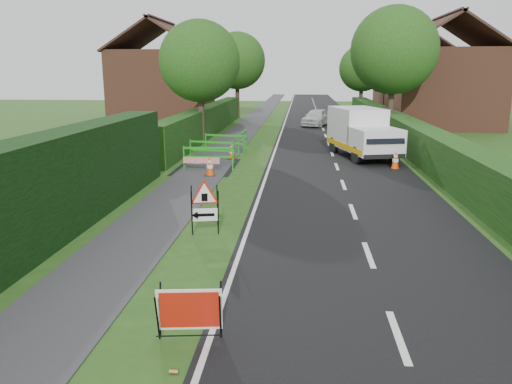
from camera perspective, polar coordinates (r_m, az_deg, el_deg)
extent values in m
plane|color=#234A15|center=(10.37, -0.53, -8.78)|extent=(120.00, 120.00, 0.00)
cube|color=black|center=(44.74, 7.20, 8.45)|extent=(6.00, 90.00, 0.02)
cube|color=#2D2D30|center=(44.89, 0.09, 8.57)|extent=(2.00, 90.00, 0.02)
cube|color=black|center=(11.92, -25.41, -7.12)|extent=(1.10, 18.00, 2.50)
cube|color=#14380F|center=(32.34, -5.52, 6.54)|extent=(1.00, 24.00, 1.80)
cube|color=#14380F|center=(26.43, 17.26, 4.41)|extent=(1.20, 50.00, 1.50)
cube|color=brown|center=(41.05, -10.54, 11.72)|extent=(7.00, 7.00, 5.50)
cube|color=#331E19|center=(41.61, -13.20, 16.92)|extent=(4.00, 7.40, 2.58)
cube|color=#331E19|center=(40.68, -8.30, 17.21)|extent=(4.00, 7.40, 2.58)
cube|color=#331E19|center=(41.20, -10.85, 18.59)|extent=(0.25, 7.40, 0.18)
cube|color=brown|center=(38.88, 20.53, 11.00)|extent=(7.00, 7.00, 5.50)
cube|color=#331E19|center=(38.53, 18.40, 16.89)|extent=(4.00, 7.40, 2.58)
cube|color=#331E19|center=(39.44, 23.57, 16.38)|extent=(4.00, 7.40, 2.58)
cube|color=#331E19|center=(39.04, 21.16, 18.24)|extent=(0.25, 7.40, 0.18)
cube|color=brown|center=(52.72, 17.64, 11.69)|extent=(7.00, 7.00, 5.50)
cube|color=#331E19|center=(52.44, 16.01, 16.00)|extent=(4.00, 7.40, 2.58)
cube|color=#331E19|center=(53.17, 19.85, 15.69)|extent=(4.00, 7.40, 2.58)
cube|color=#331E19|center=(52.84, 18.03, 17.04)|extent=(0.25, 7.40, 0.18)
cylinder|color=#2D2116|center=(28.22, -6.28, 8.17)|extent=(0.36, 0.36, 2.62)
sphere|color=#113F13|center=(28.10, -6.45, 14.64)|extent=(4.40, 4.40, 4.40)
cylinder|color=#2D2116|center=(32.10, 15.09, 8.75)|extent=(0.36, 0.36, 2.97)
sphere|color=#113F13|center=(32.03, 15.51, 15.35)|extent=(5.20, 5.20, 5.20)
cylinder|color=#2D2116|center=(43.97, -2.14, 10.28)|extent=(0.36, 0.36, 2.80)
sphere|color=#113F13|center=(43.90, -2.18, 14.77)|extent=(4.80, 4.80, 4.80)
cylinder|color=#2D2116|center=(47.93, 11.87, 10.07)|extent=(0.36, 0.36, 2.45)
sphere|color=#113F13|center=(47.85, 12.05, 13.67)|extent=(4.20, 4.20, 4.20)
cylinder|color=black|center=(7.70, -11.21, -14.00)|extent=(0.06, 0.28, 0.80)
cylinder|color=black|center=(7.96, -10.88, -13.02)|extent=(0.06, 0.28, 0.80)
cylinder|color=black|center=(7.61, -4.11, -14.10)|extent=(0.06, 0.28, 0.80)
cylinder|color=black|center=(7.87, -4.04, -13.10)|extent=(0.06, 0.28, 0.80)
cylinder|color=black|center=(7.76, -7.63, -15.96)|extent=(0.97, 0.15, 0.02)
cube|color=white|center=(7.72, -7.61, -13.18)|extent=(0.99, 0.24, 0.70)
cube|color=red|center=(7.71, -7.62, -13.22)|extent=(0.89, 0.21, 0.61)
cylinder|color=black|center=(12.16, -7.35, -2.45)|extent=(0.11, 0.36, 1.18)
cylinder|color=black|center=(12.44, -7.34, -2.07)|extent=(0.11, 0.36, 1.18)
cylinder|color=black|center=(12.17, -4.35, -2.36)|extent=(0.11, 0.36, 1.18)
cylinder|color=black|center=(12.45, -4.42, -1.99)|extent=(0.11, 0.36, 1.18)
cube|color=white|center=(12.30, -5.85, -2.60)|extent=(0.65, 0.16, 0.32)
cube|color=black|center=(12.29, -5.85, -2.62)|extent=(0.46, 0.11, 0.07)
cone|color=black|center=(12.29, -7.04, -2.65)|extent=(0.19, 0.22, 0.19)
cube|color=black|center=(12.16, -5.90, -0.61)|extent=(0.15, 0.04, 0.19)
cube|color=silver|center=(24.68, 11.42, 7.26)|extent=(2.67, 3.50, 1.86)
cube|color=silver|center=(22.55, 13.52, 5.66)|extent=(2.38, 2.44, 1.14)
cube|color=black|center=(21.65, 14.56, 6.02)|extent=(1.70, 0.65, 0.52)
cube|color=#EBB10C|center=(23.59, 9.90, 5.24)|extent=(1.25, 4.61, 0.23)
cube|color=#EBB10C|center=(24.31, 14.25, 5.27)|extent=(1.25, 4.61, 0.23)
cube|color=black|center=(21.77, 14.43, 3.96)|extent=(1.85, 0.60, 0.19)
cylinder|color=black|center=(22.27, 11.43, 4.13)|extent=(0.42, 0.80, 0.77)
cylinder|color=black|center=(22.95, 15.49, 4.18)|extent=(0.42, 0.80, 0.77)
cylinder|color=black|center=(25.15, 8.89, 5.30)|extent=(0.42, 0.80, 0.77)
cylinder|color=black|center=(25.76, 12.57, 5.34)|extent=(0.42, 0.80, 0.77)
cube|color=black|center=(21.47, 15.59, 2.56)|extent=(0.38, 0.38, 0.04)
cone|color=#F34007|center=(21.40, 15.65, 3.60)|extent=(0.32, 0.32, 0.75)
cylinder|color=white|center=(21.41, 15.65, 3.50)|extent=(0.25, 0.25, 0.14)
cylinder|color=white|center=(21.38, 15.68, 4.00)|extent=(0.17, 0.17, 0.10)
cube|color=black|center=(24.14, 14.92, 3.79)|extent=(0.38, 0.38, 0.04)
cone|color=#F34007|center=(24.08, 14.98, 4.71)|extent=(0.32, 0.32, 0.75)
cylinder|color=white|center=(24.08, 14.97, 4.62)|extent=(0.25, 0.25, 0.14)
cylinder|color=white|center=(24.06, 15.00, 5.06)|extent=(0.17, 0.17, 0.10)
cube|color=black|center=(26.05, 14.22, 4.52)|extent=(0.38, 0.38, 0.04)
cone|color=#F34007|center=(25.99, 14.27, 5.38)|extent=(0.32, 0.32, 0.75)
cylinder|color=white|center=(26.00, 14.27, 5.30)|extent=(0.25, 0.25, 0.14)
cylinder|color=white|center=(25.97, 14.29, 5.71)|extent=(0.17, 0.17, 0.10)
cube|color=black|center=(19.45, -5.27, 1.90)|extent=(0.38, 0.38, 0.04)
cone|color=#F34007|center=(19.38, -5.29, 3.04)|extent=(0.32, 0.32, 0.75)
cylinder|color=white|center=(19.38, -5.29, 2.94)|extent=(0.25, 0.25, 0.14)
cylinder|color=white|center=(19.35, -5.30, 3.48)|extent=(0.17, 0.17, 0.10)
cube|color=black|center=(23.00, -2.77, 3.76)|extent=(0.38, 0.38, 0.04)
cone|color=#F34007|center=(22.93, -2.78, 4.73)|extent=(0.32, 0.32, 0.75)
cylinder|color=white|center=(22.94, -2.78, 4.64)|extent=(0.25, 0.25, 0.14)
cylinder|color=white|center=(22.91, -2.79, 5.10)|extent=(0.17, 0.17, 0.10)
cube|color=#1C8E19|center=(20.66, -8.24, 3.86)|extent=(0.05, 0.05, 1.00)
cube|color=#1C8E19|center=(20.44, -2.68, 3.88)|extent=(0.05, 0.05, 1.00)
cube|color=#1C8E19|center=(20.46, -5.50, 5.03)|extent=(2.00, 0.19, 0.08)
cube|color=#1C8E19|center=(20.52, -5.48, 4.01)|extent=(2.00, 0.19, 0.08)
cube|color=#1C8E19|center=(20.75, -8.19, 2.56)|extent=(0.08, 0.35, 0.04)
cube|color=#1C8E19|center=(20.52, -2.67, 2.56)|extent=(0.08, 0.35, 0.04)
cube|color=#1C8E19|center=(22.59, -7.50, 4.71)|extent=(0.06, 0.06, 1.00)
cube|color=#1C8E19|center=(21.95, -2.61, 4.56)|extent=(0.06, 0.06, 1.00)
cube|color=#1C8E19|center=(22.19, -5.11, 5.71)|extent=(1.98, 0.35, 0.08)
cube|color=#1C8E19|center=(22.24, -5.09, 4.77)|extent=(1.98, 0.35, 0.08)
cube|color=#1C8E19|center=(22.67, -7.46, 3.51)|extent=(0.11, 0.36, 0.04)
cube|color=#1C8E19|center=(22.03, -2.60, 3.32)|extent=(0.11, 0.36, 0.04)
cube|color=#1C8E19|center=(24.87, -5.75, 5.57)|extent=(0.06, 0.06, 1.00)
cube|color=#1C8E19|center=(24.16, -1.37, 5.40)|extent=(0.06, 0.06, 1.00)
cube|color=#1C8E19|center=(24.44, -3.60, 6.47)|extent=(1.96, 0.48, 0.08)
cube|color=#1C8E19|center=(24.49, -3.59, 5.61)|extent=(1.96, 0.48, 0.08)
cube|color=#1C8E19|center=(24.94, -5.73, 4.48)|extent=(0.13, 0.35, 0.04)
cube|color=#1C8E19|center=(24.23, -1.36, 4.28)|extent=(0.13, 0.35, 0.04)
cube|color=#1C8E19|center=(24.34, -2.01, 5.46)|extent=(0.05, 0.05, 1.00)
cube|color=#1C8E19|center=(26.28, -1.14, 6.07)|extent=(0.05, 0.05, 1.00)
cube|color=#1C8E19|center=(25.26, -1.56, 6.72)|extent=(0.20, 2.00, 0.08)
cube|color=#1C8E19|center=(25.30, -1.56, 5.89)|extent=(0.20, 2.00, 0.08)
cube|color=#1C8E19|center=(24.41, -2.00, 4.34)|extent=(0.35, 0.09, 0.04)
cube|color=#1C8E19|center=(26.35, -1.14, 5.04)|extent=(0.35, 0.09, 0.04)
cube|color=red|center=(20.39, -6.24, 2.36)|extent=(1.50, 0.09, 0.25)
cylinder|color=#BF7F4C|center=(7.21, -9.35, -19.84)|extent=(0.12, 0.07, 0.07)
imported|color=silver|center=(37.66, 6.95, 8.48)|extent=(2.62, 4.05, 1.28)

